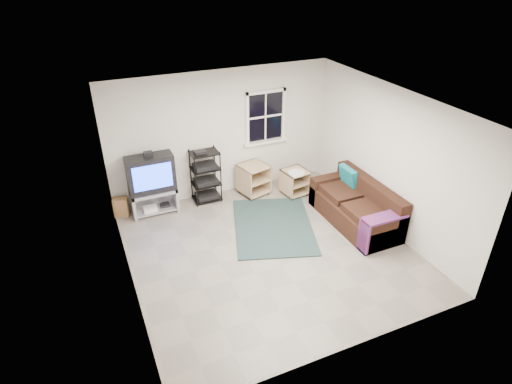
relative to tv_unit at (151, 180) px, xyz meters
name	(u,v)px	position (x,y,z in m)	size (l,w,h in m)	color
room	(265,120)	(2.49, 0.21, 0.76)	(4.60, 4.62, 4.60)	slate
tv_unit	(151,180)	(0.00, 0.00, 0.00)	(0.88, 0.44, 1.30)	#A6A6AE
av_rack	(206,179)	(1.08, 0.02, -0.23)	(0.56, 0.41, 1.12)	black
side_table_left	(252,178)	(2.07, -0.06, -0.36)	(0.67, 0.67, 0.65)	tan
side_table_right	(294,180)	(2.86, -0.46, -0.40)	(0.55, 0.56, 0.57)	tan
sofa	(357,208)	(3.42, -1.90, -0.40)	(0.86, 1.95, 0.89)	black
shag_rug	(273,226)	(1.91, -1.41, -0.70)	(1.42, 1.96, 0.02)	black
paper_bag	(121,207)	(-0.63, 0.11, -0.52)	(0.27, 0.17, 0.39)	#A37E49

